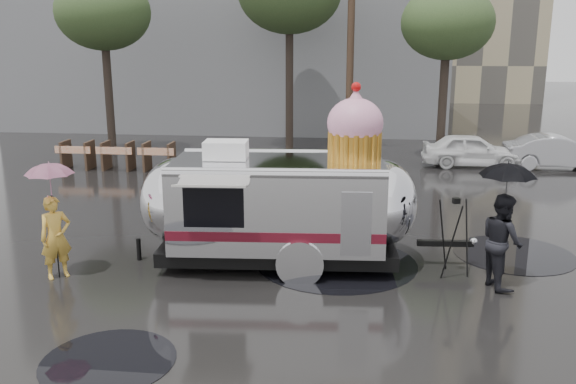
# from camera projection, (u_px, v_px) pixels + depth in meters

# --- Properties ---
(ground) EXTENTS (120.00, 120.00, 0.00)m
(ground) POSITION_uv_depth(u_px,v_px,m) (201.00, 286.00, 11.46)
(ground) COLOR black
(ground) RESTS_ON ground
(puddles) EXTENTS (14.99, 7.57, 0.01)m
(puddles) POSITION_uv_depth(u_px,v_px,m) (245.00, 274.00, 12.01)
(puddles) COLOR black
(puddles) RESTS_ON ground
(grey_building) EXTENTS (22.00, 12.00, 13.00)m
(grey_building) POSITION_uv_depth(u_px,v_px,m) (235.00, 2.00, 33.44)
(grey_building) COLOR #5E5F63
(grey_building) RESTS_ON ground
(utility_pole) EXTENTS (1.60, 0.28, 9.00)m
(utility_pole) POSITION_uv_depth(u_px,v_px,m) (351.00, 36.00, 23.55)
(utility_pole) COLOR #473323
(utility_pole) RESTS_ON ground
(tree_left) EXTENTS (3.64, 3.64, 6.95)m
(tree_left) POSITION_uv_depth(u_px,v_px,m) (103.00, 13.00, 23.42)
(tree_left) COLOR #382D26
(tree_left) RESTS_ON ground
(tree_right) EXTENTS (3.36, 3.36, 6.42)m
(tree_right) POSITION_uv_depth(u_px,v_px,m) (447.00, 24.00, 22.09)
(tree_right) COLOR #382D26
(tree_right) RESTS_ON ground
(barricade_row) EXTENTS (4.30, 0.80, 1.00)m
(barricade_row) POSITION_uv_depth(u_px,v_px,m) (118.00, 155.00, 21.55)
(barricade_row) COLOR #473323
(barricade_row) RESTS_ON ground
(airstream_trailer) EXTENTS (7.03, 2.95, 3.79)m
(airstream_trailer) POSITION_uv_depth(u_px,v_px,m) (283.00, 201.00, 12.35)
(airstream_trailer) COLOR silver
(airstream_trailer) RESTS_ON ground
(person_left) EXTENTS (0.69, 0.68, 1.62)m
(person_left) POSITION_uv_depth(u_px,v_px,m) (56.00, 237.00, 11.71)
(person_left) COLOR gold
(person_left) RESTS_ON ground
(umbrella_pink) EXTENTS (1.10, 1.10, 2.30)m
(umbrella_pink) POSITION_uv_depth(u_px,v_px,m) (50.00, 181.00, 11.44)
(umbrella_pink) COLOR pink
(umbrella_pink) RESTS_ON ground
(person_right) EXTENTS (0.70, 0.96, 1.79)m
(person_right) POSITION_uv_depth(u_px,v_px,m) (502.00, 241.00, 11.25)
(person_right) COLOR black
(person_right) RESTS_ON ground
(umbrella_black) EXTENTS (1.23, 1.23, 2.39)m
(umbrella_black) POSITION_uv_depth(u_px,v_px,m) (507.00, 184.00, 10.98)
(umbrella_black) COLOR black
(umbrella_black) RESTS_ON ground
(tripod) EXTENTS (0.62, 0.63, 1.57)m
(tripod) POSITION_uv_depth(u_px,v_px,m) (454.00, 229.00, 11.79)
(tripod) COLOR black
(tripod) RESTS_ON ground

